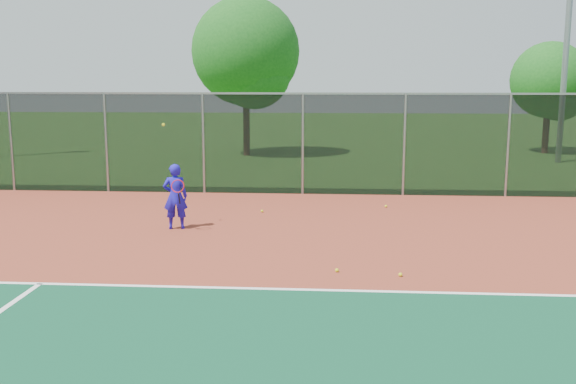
{
  "coord_description": "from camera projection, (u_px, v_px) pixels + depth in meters",
  "views": [
    {
      "loc": [
        -2.09,
        -7.05,
        3.42
      ],
      "look_at": [
        -2.95,
        5.0,
        1.3
      ],
      "focal_mm": 40.0,
      "sensor_mm": 36.0,
      "label": 1
    }
  ],
  "objects": [
    {
      "name": "practice_ball_2",
      "position": [
        400.0,
        275.0,
        11.22
      ],
      "size": [
        0.07,
        0.07,
        0.07
      ],
      "primitive_type": "sphere",
      "color": "yellow",
      "rests_on": "court_apron"
    },
    {
      "name": "fence_back",
      "position": [
        404.0,
        143.0,
        18.89
      ],
      "size": [
        30.0,
        0.06,
        3.03
      ],
      "color": "black",
      "rests_on": "court_apron"
    },
    {
      "name": "practice_ball_4",
      "position": [
        337.0,
        270.0,
        11.48
      ],
      "size": [
        0.07,
        0.07,
        0.07
      ],
      "primitive_type": "sphere",
      "color": "yellow",
      "rests_on": "court_apron"
    },
    {
      "name": "tree_back_mid",
      "position": [
        552.0,
        84.0,
        29.56
      ],
      "size": [
        3.52,
        3.52,
        5.17
      ],
      "color": "#382014",
      "rests_on": "ground"
    },
    {
      "name": "tree_back_left",
      "position": [
        248.0,
        56.0,
        28.51
      ],
      "size": [
        4.81,
        4.81,
        7.07
      ],
      "color": "#382014",
      "rests_on": "ground"
    },
    {
      "name": "tennis_player",
      "position": [
        175.0,
        196.0,
        14.71
      ],
      "size": [
        0.61,
        0.64,
        2.43
      ],
      "color": "#1B14BD",
      "rests_on": "court_apron"
    },
    {
      "name": "practice_ball_3",
      "position": [
        262.0,
        211.0,
        16.64
      ],
      "size": [
        0.07,
        0.07,
        0.07
      ],
      "primitive_type": "sphere",
      "color": "yellow",
      "rests_on": "court_apron"
    },
    {
      "name": "practice_ball_1",
      "position": [
        386.0,
        206.0,
        17.28
      ],
      "size": [
        0.07,
        0.07,
        0.07
      ],
      "primitive_type": "sphere",
      "color": "yellow",
      "rests_on": "court_apron"
    },
    {
      "name": "ground",
      "position": [
        512.0,
        381.0,
        7.37
      ],
      "size": [
        120.0,
        120.0,
        0.0
      ],
      "primitive_type": "plane",
      "color": "#295F1B",
      "rests_on": "ground"
    },
    {
      "name": "court_apron",
      "position": [
        475.0,
        317.0,
        9.34
      ],
      "size": [
        30.0,
        20.0,
        0.02
      ],
      "primitive_type": "cube",
      "color": "brown",
      "rests_on": "ground"
    }
  ]
}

